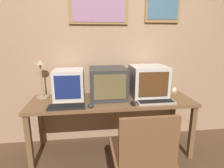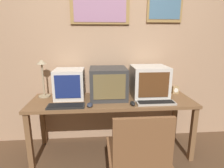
{
  "view_description": "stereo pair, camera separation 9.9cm",
  "coord_description": "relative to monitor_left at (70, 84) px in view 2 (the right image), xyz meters",
  "views": [
    {
      "loc": [
        -0.28,
        -1.27,
        1.44
      ],
      "look_at": [
        0.0,
        0.86,
        0.89
      ],
      "focal_mm": 30.0,
      "sensor_mm": 36.0,
      "label": 1
    },
    {
      "loc": [
        -0.18,
        -1.28,
        1.44
      ],
      "look_at": [
        0.0,
        0.86,
        0.89
      ],
      "focal_mm": 30.0,
      "sensor_mm": 36.0,
      "label": 2
    }
  ],
  "objects": [
    {
      "name": "wall_back",
      "position": [
        0.52,
        0.26,
        0.43
      ],
      "size": [
        8.0,
        0.08,
        2.6
      ],
      "color": "tan",
      "rests_on": "ground_plane"
    },
    {
      "name": "desk",
      "position": [
        0.51,
        -0.12,
        -0.25
      ],
      "size": [
        1.94,
        0.62,
        0.7
      ],
      "color": "brown",
      "rests_on": "ground_plane"
    },
    {
      "name": "monitor_left",
      "position": [
        0.0,
        0.0,
        0.0
      ],
      "size": [
        0.35,
        0.36,
        0.36
      ],
      "color": "beige",
      "rests_on": "desk"
    },
    {
      "name": "monitor_center",
      "position": [
        0.47,
        -0.05,
        0.01
      ],
      "size": [
        0.44,
        0.42,
        0.38
      ],
      "color": "#333333",
      "rests_on": "desk"
    },
    {
      "name": "monitor_right",
      "position": [
        0.98,
        -0.04,
        0.02
      ],
      "size": [
        0.43,
        0.41,
        0.39
      ],
      "color": "beige",
      "rests_on": "desk"
    },
    {
      "name": "keyboard_main",
      "position": [
        -0.0,
        -0.33,
        -0.17
      ],
      "size": [
        0.4,
        0.15,
        0.03
      ],
      "color": "black",
      "rests_on": "desk"
    },
    {
      "name": "keyboard_side",
      "position": [
        0.99,
        -0.32,
        -0.17
      ],
      "size": [
        0.44,
        0.14,
        0.03
      ],
      "color": "#A8A399",
      "rests_on": "desk"
    },
    {
      "name": "mouse_near_keyboard",
      "position": [
        0.25,
        -0.33,
        -0.16
      ],
      "size": [
        0.07,
        0.12,
        0.04
      ],
      "color": "#282D3D",
      "rests_on": "desk"
    },
    {
      "name": "mouse_far_corner",
      "position": [
        0.73,
        -0.33,
        -0.16
      ],
      "size": [
        0.06,
        0.12,
        0.04
      ],
      "color": "black",
      "rests_on": "desk"
    },
    {
      "name": "desk_clock",
      "position": [
        1.37,
        0.05,
        -0.13
      ],
      "size": [
        0.08,
        0.05,
        0.1
      ],
      "color": "#A38456",
      "rests_on": "desk"
    },
    {
      "name": "desk_lamp",
      "position": [
        -0.33,
        0.06,
        0.13
      ],
      "size": [
        0.14,
        0.14,
        0.47
      ],
      "color": "tan",
      "rests_on": "desk"
    },
    {
      "name": "office_chair",
      "position": [
        0.66,
        -0.92,
        -0.49
      ],
      "size": [
        0.51,
        0.51,
        0.89
      ],
      "color": "black",
      "rests_on": "ground_plane"
    }
  ]
}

